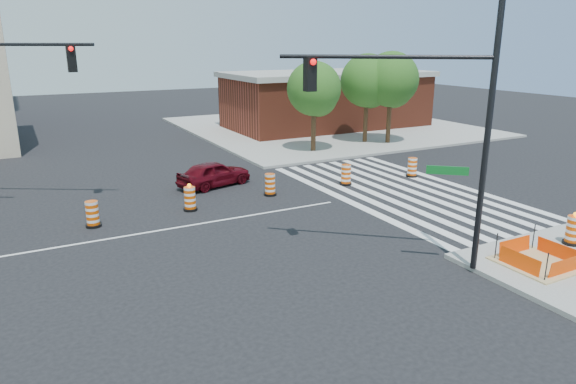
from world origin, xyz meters
name	(u,v)px	position (x,y,z in m)	size (l,w,h in m)	color
ground	(177,228)	(0.00, 0.00, 0.00)	(120.00, 120.00, 0.00)	black
sidewalk_ne	(326,127)	(18.00, 18.00, 0.07)	(22.00, 22.00, 0.15)	gray
crosswalk_east	(400,191)	(10.95, 0.00, 0.01)	(6.75, 13.50, 0.01)	silver
lane_centerline	(177,227)	(0.00, 0.00, 0.01)	(14.00, 0.12, 0.01)	silver
excavation_pit	(538,262)	(9.00, -9.00, 0.22)	(2.20, 2.20, 0.90)	tan
brick_storefront	(327,100)	(18.00, 18.00, 2.32)	(16.50, 8.50, 4.60)	maroon
red_coupe	(214,174)	(3.34, 4.99, 0.64)	(1.51, 3.76, 1.28)	#4F060F
signal_pole_se	(428,109)	(5.68, -7.14, 5.00)	(4.83, 4.06, 8.16)	black
pit_drum	(573,231)	(11.52, -8.42, 0.63)	(0.59, 0.59, 1.16)	black
tree_north_c	(314,92)	(11.84, 9.67, 3.89)	(3.45, 3.41, 5.80)	#382314
tree_north_d	(367,84)	(16.65, 10.65, 4.16)	(3.65, 3.65, 6.20)	#382314
tree_north_e	(391,83)	(17.88, 9.64, 4.26)	(3.74, 3.74, 6.35)	#382314
median_drum_2	(93,215)	(-2.84, 1.63, 0.48)	(0.60, 0.60, 1.02)	black
median_drum_3	(190,199)	(1.11, 1.83, 0.49)	(0.60, 0.60, 1.18)	black
median_drum_4	(270,185)	(5.09, 2.26, 0.48)	(0.60, 0.60, 1.02)	black
median_drum_5	(346,175)	(9.27, 2.14, 0.48)	(0.60, 0.60, 1.02)	black
median_drum_6	(412,168)	(13.27, 1.82, 0.48)	(0.60, 0.60, 1.02)	black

